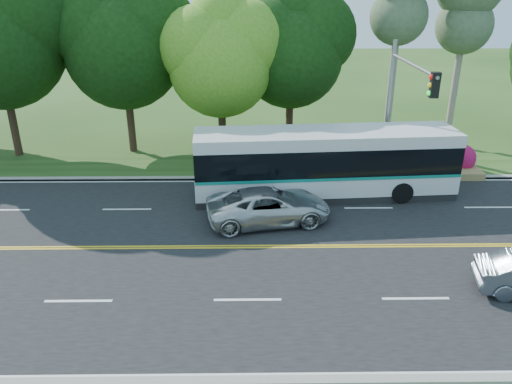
{
  "coord_description": "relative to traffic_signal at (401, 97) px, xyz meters",
  "views": [
    {
      "loc": [
        -0.4,
        -17.04,
        9.65
      ],
      "look_at": [
        -0.16,
        2.0,
        1.48
      ],
      "focal_mm": 35.0,
      "sensor_mm": 36.0,
      "label": 1
    }
  ],
  "objects": [
    {
      "name": "ground",
      "position": [
        -6.49,
        -5.4,
        -4.67
      ],
      "size": [
        120.0,
        120.0,
        0.0
      ],
      "primitive_type": "plane",
      "color": "#254416",
      "rests_on": "ground"
    },
    {
      "name": "road",
      "position": [
        -6.49,
        -5.4,
        -4.66
      ],
      "size": [
        60.0,
        14.0,
        0.02
      ],
      "primitive_type": "cube",
      "color": "black",
      "rests_on": "ground"
    },
    {
      "name": "curb_north",
      "position": [
        -6.49,
        1.75,
        -4.6
      ],
      "size": [
        60.0,
        0.3,
        0.15
      ],
      "primitive_type": "cube",
      "color": "gray",
      "rests_on": "ground"
    },
    {
      "name": "curb_south",
      "position": [
        -6.49,
        -12.55,
        -4.6
      ],
      "size": [
        60.0,
        0.3,
        0.15
      ],
      "primitive_type": "cube",
      "color": "gray",
      "rests_on": "ground"
    },
    {
      "name": "grass_verge",
      "position": [
        -6.49,
        3.6,
        -4.62
      ],
      "size": [
        60.0,
        4.0,
        0.1
      ],
      "primitive_type": "cube",
      "color": "#254416",
      "rests_on": "ground"
    },
    {
      "name": "lane_markings",
      "position": [
        -6.59,
        -5.4,
        -4.65
      ],
      "size": [
        57.6,
        13.82,
        0.0
      ],
      "color": "gold",
      "rests_on": "road"
    },
    {
      "name": "tree_row",
      "position": [
        -11.65,
        6.73,
        2.06
      ],
      "size": [
        44.7,
        9.1,
        13.84
      ],
      "color": "black",
      "rests_on": "ground"
    },
    {
      "name": "bougainvillea_hedge",
      "position": [
        0.69,
        2.75,
        -3.95
      ],
      "size": [
        9.5,
        2.25,
        1.5
      ],
      "color": "#9D0D3D",
      "rests_on": "ground"
    },
    {
      "name": "traffic_signal",
      "position": [
        0.0,
        0.0,
        0.0
      ],
      "size": [
        0.42,
        6.1,
        7.0
      ],
      "color": "gray",
      "rests_on": "ground"
    },
    {
      "name": "transit_bus",
      "position": [
        -3.38,
        -0.37,
        -3.07
      ],
      "size": [
        12.35,
        3.51,
        3.19
      ],
      "rotation": [
        0.0,
        0.0,
        0.07
      ],
      "color": "silver",
      "rests_on": "road"
    },
    {
      "name": "suv",
      "position": [
        -6.11,
        -3.22,
        -3.92
      ],
      "size": [
        5.62,
        3.36,
        1.46
      ],
      "primitive_type": "imported",
      "rotation": [
        0.0,
        0.0,
        1.76
      ],
      "color": "silver",
      "rests_on": "road"
    }
  ]
}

